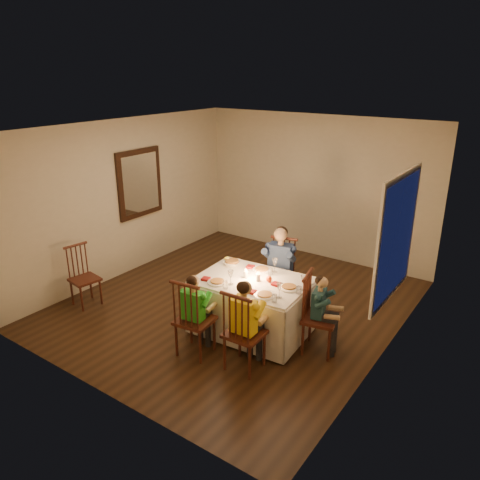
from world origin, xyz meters
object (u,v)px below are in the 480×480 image
Objects in this scene: dining_table at (253,295)px; child_teal at (318,350)px; chair_near_left at (196,352)px; child_green at (196,352)px; chair_near_right at (244,367)px; adult at (278,306)px; chair_end at (318,350)px; chair_extra at (88,304)px; chair_adult at (278,306)px; child_yellow at (244,367)px; serving_bowl at (232,263)px.

child_teal is (0.94, 0.08, -0.54)m from dining_table.
chair_near_left is 1.54m from child_teal.
child_green reaches higher than chair_near_left.
adult reaches higher than chair_near_right.
chair_end is 1.12× the size of chair_extra.
chair_adult is 1.25m from child_teal.
child_yellow is at bearing -79.79° from chair_extra.
chair_near_right is 1.12× the size of chair_extra.
dining_table is at bearing -97.83° from adult.
chair_end is at bearing -126.30° from child_yellow.
chair_near_right is at bearing 133.50° from child_teal.
chair_end is 3.50m from chair_extra.
chair_extra is 3.86× the size of serving_bowl.
dining_table is 1.48× the size of chair_end.
chair_near_left is 0.98× the size of child_green.
chair_adult is 1.00× the size of chair_end.
dining_table is 0.98m from chair_adult.
adult is at bearing -104.48° from chair_near_left.
adult reaches higher than chair_extra.
dining_table is 1.04m from child_green.
dining_table is 1.48× the size of chair_near_left.
chair_near_right is (0.38, -0.74, -0.54)m from dining_table.
serving_bowl reaches higher than dining_table.
chair_adult is 1.62m from child_yellow.
chair_adult is 1.12× the size of chair_extra.
chair_near_right is 1.00m from chair_end.
adult is at bearing -104.48° from child_green.
chair_extra is (-2.83, -0.05, 0.00)m from chair_near_right.
dining_table is at bearing -64.66° from chair_near_right.
chair_near_left is 0.68m from child_yellow.
chair_adult is at bearing 41.99° from chair_end.
chair_end is at bearing -150.20° from child_green.
child_green is (-0.22, -1.65, 0.00)m from adult.
chair_near_left is 2.16m from chair_extra.
chair_near_left is 0.84× the size of adult.
serving_bowl is (-0.50, 0.24, 0.25)m from dining_table.
dining_table is at bearing -97.83° from chair_adult.
chair_near_right is 0.91× the size of child_yellow.
adult is 1.09× the size of child_yellow.
dining_table is at bearing -115.94° from chair_near_left.
child_teal is at bearing -48.55° from adult.
child_green is at bearing 6.26° from chair_near_right.
child_teal is (1.01, -0.73, 0.00)m from adult.
child_green reaches higher than chair_near_right.
adult reaches higher than child_green.
chair_extra is at bearing -0.77° from child_yellow.
adult is 5.16× the size of serving_bowl.
chair_near_left is 1.35m from serving_bowl.
chair_near_right is 1.62m from adult.
adult is 1.25m from child_teal.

